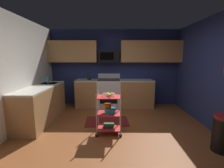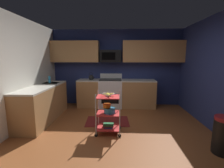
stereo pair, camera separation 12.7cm
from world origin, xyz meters
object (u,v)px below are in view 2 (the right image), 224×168
(book_stack, at_px, (108,125))
(dish_soap_bottle, at_px, (50,80))
(oven_range, at_px, (111,93))
(microwave, at_px, (111,56))
(fruit_bowl, at_px, (108,94))
(mixing_bowl_small, at_px, (107,106))
(trash_can, at_px, (224,136))
(rolling_cart, at_px, (108,113))
(mixing_bowl_large, at_px, (110,110))
(kettle, at_px, (91,77))

(book_stack, relative_size, dish_soap_bottle, 1.15)
(oven_range, xyz_separation_m, book_stack, (0.06, -1.95, -0.31))
(oven_range, relative_size, microwave, 1.57)
(microwave, bearing_deg, dish_soap_bottle, -152.64)
(fruit_bowl, distance_m, mixing_bowl_small, 0.26)
(dish_soap_bottle, xyz_separation_m, trash_can, (3.82, -1.83, -0.69))
(rolling_cart, xyz_separation_m, dish_soap_bottle, (-1.79, 1.16, 0.57))
(microwave, distance_m, mixing_bowl_large, 2.37)
(rolling_cart, bearing_deg, dish_soap_bottle, 147.12)
(rolling_cart, xyz_separation_m, book_stack, (0.00, 0.00, -0.28))
(fruit_bowl, height_order, book_stack, fruit_bowl)
(dish_soap_bottle, bearing_deg, trash_can, -25.58)
(microwave, xyz_separation_m, fruit_bowl, (0.06, -2.05, -0.82))
(rolling_cart, xyz_separation_m, mixing_bowl_small, (-0.03, 0.02, 0.17))
(rolling_cart, relative_size, mixing_bowl_small, 5.03)
(oven_range, relative_size, kettle, 4.17)
(dish_soap_bottle, height_order, trash_can, dish_soap_bottle)
(book_stack, distance_m, dish_soap_bottle, 2.29)
(fruit_bowl, relative_size, trash_can, 0.41)
(rolling_cart, height_order, mixing_bowl_small, rolling_cart)
(microwave, height_order, trash_can, microwave)
(oven_range, bearing_deg, fruit_bowl, -88.20)
(oven_range, distance_m, rolling_cart, 1.95)
(trash_can, bearing_deg, kettle, 136.35)
(mixing_bowl_large, height_order, mixing_bowl_small, mixing_bowl_small)
(mixing_bowl_large, distance_m, kettle, 2.13)
(rolling_cart, height_order, kettle, kettle)
(rolling_cart, distance_m, mixing_bowl_large, 0.07)
(fruit_bowl, bearing_deg, mixing_bowl_large, 0.00)
(microwave, bearing_deg, kettle, -170.50)
(mixing_bowl_small, bearing_deg, oven_range, 90.84)
(mixing_bowl_small, relative_size, trash_can, 0.28)
(microwave, distance_m, book_stack, 2.56)
(kettle, xyz_separation_m, trash_can, (2.74, -2.61, -0.67))
(mixing_bowl_large, xyz_separation_m, dish_soap_bottle, (-1.82, 1.16, 0.50))
(mixing_bowl_small, height_order, book_stack, mixing_bowl_small)
(oven_range, xyz_separation_m, microwave, (-0.00, 0.10, 1.22))
(fruit_bowl, height_order, trash_can, fruit_bowl)
(microwave, height_order, fruit_bowl, microwave)
(rolling_cart, distance_m, fruit_bowl, 0.42)
(microwave, xyz_separation_m, book_stack, (0.06, -2.05, -1.53))
(microwave, height_order, mixing_bowl_large, microwave)
(rolling_cart, xyz_separation_m, trash_can, (2.03, -0.67, -0.12))
(microwave, distance_m, fruit_bowl, 2.21)
(microwave, relative_size, trash_can, 1.06)
(oven_range, height_order, rolling_cart, oven_range)
(oven_range, distance_m, fruit_bowl, 1.99)
(oven_range, distance_m, mixing_bowl_small, 1.93)
(oven_range, xyz_separation_m, trash_can, (2.09, -2.62, -0.15))
(fruit_bowl, height_order, mixing_bowl_large, fruit_bowl)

